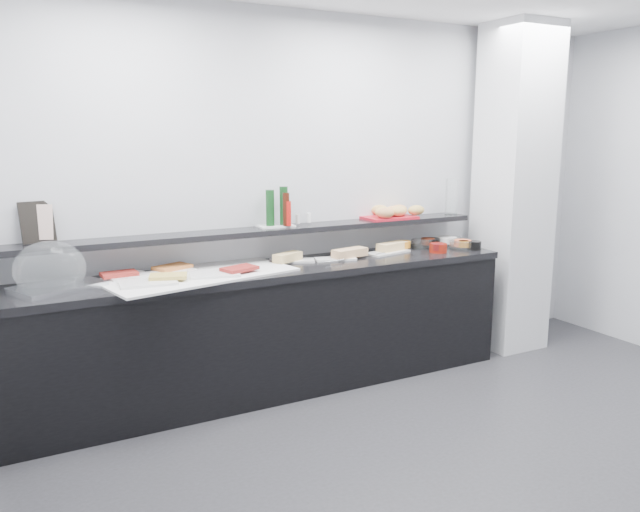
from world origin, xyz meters
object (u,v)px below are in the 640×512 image
cloche_base (58,288)px  sandwich_plate_mid (335,259)px  bread_tray (388,217)px  framed_print (37,222)px  condiment_tray (276,226)px  carafe (452,197)px

cloche_base → sandwich_plate_mid: 1.91m
sandwich_plate_mid → bread_tray: 0.66m
framed_print → condiment_tray: size_ratio=1.00×
condiment_tray → carafe: size_ratio=0.86×
framed_print → condiment_tray: framed_print is taller
cloche_base → carafe: 3.12m
bread_tray → carafe: carafe is taller
bread_tray → framed_print: bearing=178.8°
cloche_base → condiment_tray: (1.52, 0.23, 0.24)m
condiment_tray → bread_tray: bread_tray is taller
sandwich_plate_mid → carafe: 1.26m
condiment_tray → bread_tray: bearing=2.2°
framed_print → carafe: bearing=-14.9°
framed_print → condiment_tray: 1.59m
sandwich_plate_mid → carafe: (1.18, 0.13, 0.39)m
condiment_tray → bread_tray: (0.98, -0.01, 0.00)m
sandwich_plate_mid → bread_tray: size_ratio=0.72×
cloche_base → carafe: (3.10, 0.17, 0.38)m
cloche_base → condiment_tray: condiment_tray is taller
bread_tray → carafe: bearing=-4.3°
cloche_base → bread_tray: bearing=-18.3°
sandwich_plate_mid → condiment_tray: condiment_tray is taller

